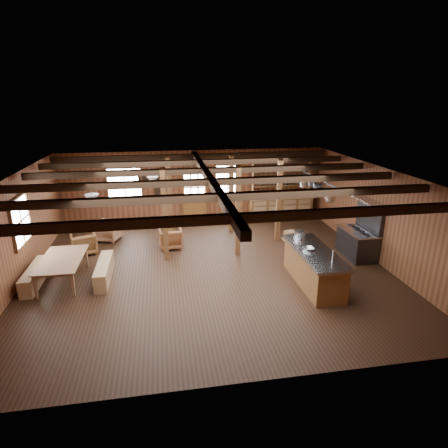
{
  "coord_description": "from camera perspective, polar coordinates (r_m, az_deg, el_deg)",
  "views": [
    {
      "loc": [
        -1.22,
        -9.61,
        4.7
      ],
      "look_at": [
        0.5,
        0.59,
        1.17
      ],
      "focal_mm": 30.0,
      "sensor_mm": 36.0,
      "label": 1
    }
  ],
  "objects": [
    {
      "name": "dining_table",
      "position": [
        10.85,
        -23.12,
        -6.5
      ],
      "size": [
        1.09,
        1.92,
        0.67
      ],
      "primitive_type": "imported",
      "rotation": [
        0.0,
        0.0,
        1.56
      ],
      "color": "brown",
      "rests_on": "floor"
    },
    {
      "name": "bowl",
      "position": [
        9.93,
        12.73,
        -3.69
      ],
      "size": [
        0.28,
        0.28,
        0.07
      ],
      "primitive_type": "imported",
      "rotation": [
        0.0,
        0.0,
        0.03
      ],
      "color": "silver",
      "rests_on": "kitchen_island"
    },
    {
      "name": "bench_aisle",
      "position": [
        10.69,
        -17.78,
        -6.79
      ],
      "size": [
        0.33,
        1.75,
        0.48
      ],
      "primitive_type": "cube",
      "color": "olive",
      "rests_on": "floor"
    },
    {
      "name": "armchair_c",
      "position": [
        13.42,
        -17.22,
        -0.97
      ],
      "size": [
        0.96,
        0.97,
        0.69
      ],
      "primitive_type": "imported",
      "rotation": [
        0.0,
        0.0,
        2.79
      ],
      "color": "brown",
      "rests_on": "floor"
    },
    {
      "name": "timber_posts",
      "position": [
        12.27,
        -1.08,
        3.23
      ],
      "size": [
        3.95,
        2.35,
        2.8
      ],
      "color": "#4B2E15",
      "rests_on": "floor"
    },
    {
      "name": "counter_pot",
      "position": [
        10.75,
        11.45,
        -1.52
      ],
      "size": [
        0.3,
        0.3,
        0.18
      ],
      "primitive_type": "cylinder",
      "color": "#B7BABE",
      "rests_on": "kitchen_island"
    },
    {
      "name": "window_left",
      "position": [
        11.22,
        -28.61,
        0.42
      ],
      "size": [
        0.14,
        1.24,
        1.32
      ],
      "color": "white",
      "rests_on": "wall_back"
    },
    {
      "name": "window_back_right",
      "position": [
        14.63,
        0.56,
        6.6
      ],
      "size": [
        1.02,
        0.06,
        1.32
      ],
      "color": "white",
      "rests_on": "wall_back"
    },
    {
      "name": "window_back_left",
      "position": [
        14.47,
        -14.91,
        5.83
      ],
      "size": [
        1.32,
        0.06,
        1.32
      ],
      "color": "white",
      "rests_on": "wall_back"
    },
    {
      "name": "ceiling_joists",
      "position": [
        10.07,
        -2.45,
        7.24
      ],
      "size": [
        9.8,
        8.82,
        0.18
      ],
      "color": "black",
      "rests_on": "ceiling"
    },
    {
      "name": "step_stool",
      "position": [
        12.96,
        10.06,
        -1.85
      ],
      "size": [
        0.49,
        0.41,
        0.37
      ],
      "primitive_type": "cube",
      "rotation": [
        0.0,
        0.0,
        0.31
      ],
      "color": "olive",
      "rests_on": "floor"
    },
    {
      "name": "pendant_lamps",
      "position": [
        10.94,
        -14.8,
        5.27
      ],
      "size": [
        1.86,
        2.36,
        0.66
      ],
      "color": "#2F2F32",
      "rests_on": "ceiling"
    },
    {
      "name": "back_door",
      "position": [
        14.62,
        -4.48,
        3.63
      ],
      "size": [
        1.02,
        0.08,
        2.15
      ],
      "color": "brown",
      "rests_on": "floor"
    },
    {
      "name": "bench_wall",
      "position": [
        11.1,
        -26.84,
        -7.07
      ],
      "size": [
        0.32,
        1.7,
        0.47
      ],
      "primitive_type": "cube",
      "color": "olive",
      "rests_on": "floor"
    },
    {
      "name": "notice_boards",
      "position": [
        14.4,
        -10.54,
        6.24
      ],
      "size": [
        1.08,
        0.03,
        0.9
      ],
      "color": "beige",
      "rests_on": "wall_back"
    },
    {
      "name": "back_counter",
      "position": [
        15.13,
        8.58,
        2.9
      ],
      "size": [
        2.55,
        0.6,
        2.45
      ],
      "color": "brown",
      "rests_on": "floor"
    },
    {
      "name": "kitchen_island",
      "position": [
        10.12,
        13.51,
        -6.38
      ],
      "size": [
        0.88,
        2.5,
        1.2
      ],
      "rotation": [
        0.0,
        0.0,
        -0.0
      ],
      "color": "brown",
      "rests_on": "floor"
    },
    {
      "name": "armchair_b",
      "position": [
        12.32,
        -8.12,
        -2.15
      ],
      "size": [
        0.74,
        0.76,
        0.66
      ],
      "primitive_type": "imported",
      "rotation": [
        0.0,
        0.0,
        3.19
      ],
      "color": "brown",
      "rests_on": "floor"
    },
    {
      "name": "commercial_range",
      "position": [
        12.2,
        19.9,
        -2.03
      ],
      "size": [
        0.77,
        1.44,
        1.78
      ],
      "color": "#2F2F32",
      "rests_on": "floor"
    },
    {
      "name": "pot_rack",
      "position": [
        11.05,
        13.36,
        5.77
      ],
      "size": [
        0.44,
        3.0,
        0.44
      ],
      "color": "#2F2F32",
      "rests_on": "ceiling"
    },
    {
      "name": "room",
      "position": [
        10.23,
        -2.22,
        0.01
      ],
      "size": [
        10.04,
        9.04,
        2.84
      ],
      "color": "black",
      "rests_on": "ground"
    },
    {
      "name": "armchair_a",
      "position": [
        12.55,
        -20.57,
        -2.76
      ],
      "size": [
        0.91,
        0.93,
        0.67
      ],
      "primitive_type": "imported",
      "rotation": [
        0.0,
        0.0,
        3.45
      ],
      "color": "brown",
      "rests_on": "floor"
    }
  ]
}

